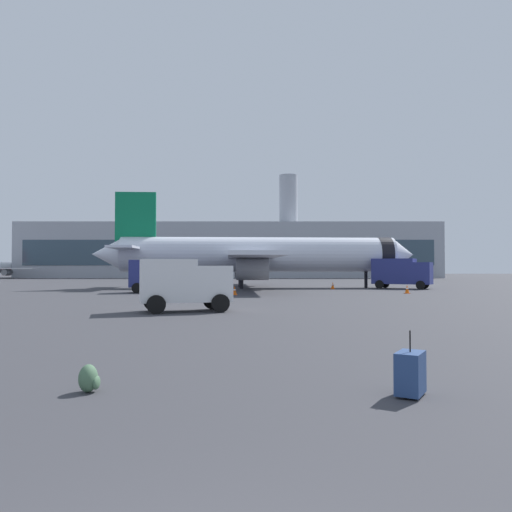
% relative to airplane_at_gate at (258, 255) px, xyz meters
% --- Properties ---
extents(airplane_at_gate, '(35.74, 32.22, 10.50)m').
position_rel_airplane_at_gate_xyz_m(airplane_at_gate, '(0.00, 0.00, 0.00)').
color(airplane_at_gate, silver).
rests_on(airplane_at_gate, ground).
extents(service_truck, '(5.18, 3.42, 2.90)m').
position_rel_airplane_at_gate_xyz_m(service_truck, '(-9.08, -10.40, -2.05)').
color(service_truck, navy).
rests_on(service_truck, ground).
extents(fuel_truck, '(6.42, 4.96, 3.20)m').
position_rel_airplane_at_gate_xyz_m(fuel_truck, '(15.40, -1.92, -1.88)').
color(fuel_truck, navy).
rests_on(fuel_truck, ground).
extents(cargo_van, '(4.79, 3.35, 2.60)m').
position_rel_airplane_at_gate_xyz_m(cargo_van, '(-3.66, -29.91, -2.21)').
color(cargo_van, white).
rests_on(cargo_van, ground).
extents(safety_cone_near, '(0.44, 0.44, 0.72)m').
position_rel_airplane_at_gate_xyz_m(safety_cone_near, '(-1.83, -14.43, -3.30)').
color(safety_cone_near, '#F2590C').
rests_on(safety_cone_near, ground).
extents(safety_cone_mid, '(0.44, 0.44, 0.77)m').
position_rel_airplane_at_gate_xyz_m(safety_cone_mid, '(12.91, -12.05, -3.28)').
color(safety_cone_mid, '#F2590C').
rests_on(safety_cone_mid, ground).
extents(safety_cone_far, '(0.44, 0.44, 0.75)m').
position_rel_airplane_at_gate_xyz_m(safety_cone_far, '(7.94, -2.89, -3.29)').
color(safety_cone_far, '#F2590C').
rests_on(safety_cone_far, ground).
extents(rolling_suitcase, '(0.67, 0.75, 1.10)m').
position_rel_airplane_at_gate_xyz_m(rolling_suitcase, '(2.51, -46.19, -3.27)').
color(rolling_suitcase, navy).
rests_on(rolling_suitcase, ground).
extents(traveller_backpack, '(0.36, 0.40, 0.48)m').
position_rel_airplane_at_gate_xyz_m(traveller_backpack, '(-2.98, -45.93, -3.42)').
color(traveller_backpack, '#476B4C').
rests_on(traveller_backpack, ground).
extents(terminal_building, '(96.62, 17.48, 24.67)m').
position_rel_airplane_at_gate_xyz_m(terminal_building, '(-6.13, 64.08, 2.81)').
color(terminal_building, '#9EA3AD').
rests_on(terminal_building, ground).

